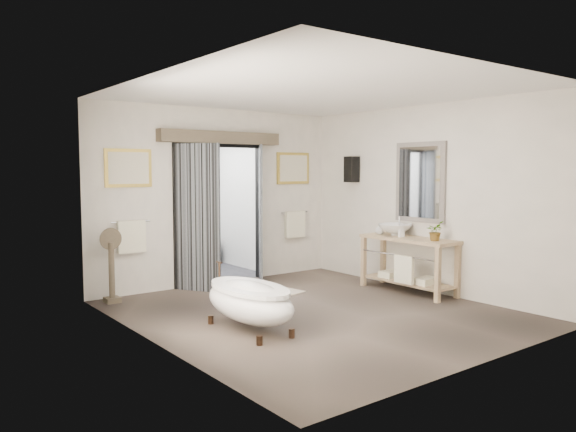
{
  "coord_description": "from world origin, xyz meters",
  "views": [
    {
      "loc": [
        -4.73,
        -5.6,
        1.9
      ],
      "look_at": [
        0.0,
        0.6,
        1.25
      ],
      "focal_mm": 35.0,
      "sensor_mm": 36.0,
      "label": 1
    }
  ],
  "objects_px": {
    "rug": "(260,294)",
    "clawfoot_tub": "(249,301)",
    "vanity": "(408,260)",
    "basin": "(395,230)"
  },
  "relations": [
    {
      "from": "clawfoot_tub",
      "to": "vanity",
      "type": "bearing_deg",
      "value": 4.88
    },
    {
      "from": "vanity",
      "to": "clawfoot_tub",
      "type": "bearing_deg",
      "value": -175.12
    },
    {
      "from": "rug",
      "to": "basin",
      "type": "bearing_deg",
      "value": -25.03
    },
    {
      "from": "clawfoot_tub",
      "to": "basin",
      "type": "distance_m",
      "value": 3.27
    },
    {
      "from": "clawfoot_tub",
      "to": "vanity",
      "type": "xyz_separation_m",
      "value": [
        3.11,
        0.27,
        0.15
      ]
    },
    {
      "from": "rug",
      "to": "basin",
      "type": "height_order",
      "value": "basin"
    },
    {
      "from": "basin",
      "to": "rug",
      "type": "bearing_deg",
      "value": 176.92
    },
    {
      "from": "rug",
      "to": "clawfoot_tub",
      "type": "bearing_deg",
      "value": -128.39
    },
    {
      "from": "vanity",
      "to": "basin",
      "type": "relative_size",
      "value": 2.97
    },
    {
      "from": "vanity",
      "to": "rug",
      "type": "relative_size",
      "value": 1.33
    }
  ]
}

